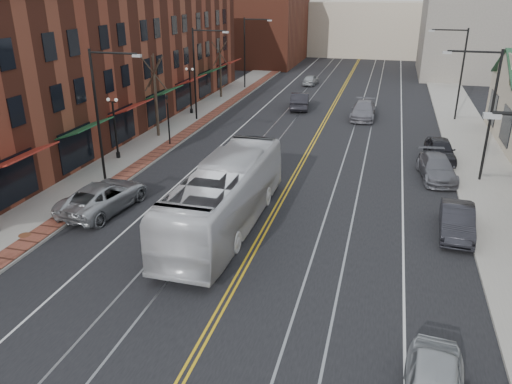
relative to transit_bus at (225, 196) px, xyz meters
The scene contains 25 objects.
sidewalk_left 13.08m from the transit_bus, 140.34° to the left, with size 4.00×120.00×0.15m, color gray.
sidewalk_right 16.36m from the transit_bus, 30.58° to the left, with size 4.00×120.00×0.15m, color gray.
building_left 23.16m from the transit_bus, 138.03° to the left, with size 10.00×50.00×11.00m, color maroon.
backdrop_left 60.17m from the transit_bus, 103.50° to the left, with size 14.00×18.00×14.00m, color maroon.
backdrop_mid 73.36m from the transit_bus, 88.43° to the left, with size 22.00×14.00×9.00m, color #B9A98F.
backdrop_right 56.06m from the transit_bus, 72.29° to the left, with size 12.00×16.00×11.00m, color slate.
streetlight_l_1 10.53m from the transit_bus, 154.65° to the left, with size 3.33×0.25×8.00m.
streetlight_l_2 22.45m from the transit_bus, 114.01° to the left, with size 3.33×0.25×8.00m.
streetlight_l_3 37.53m from the transit_bus, 103.98° to the left, with size 3.33×0.25×8.00m.
streetlight_r_1 16.94m from the transit_bus, 38.22° to the left, with size 3.33×0.25×8.00m.
streetlight_r_2 29.53m from the transit_bus, 63.58° to the left, with size 3.33×0.25×8.00m.
lamppost_l_2 13.61m from the transit_bus, 142.49° to the left, with size 0.84×0.28×4.27m.
lamppost_l_3 24.76m from the transit_bus, 115.84° to the left, with size 0.84×0.28×4.27m.
tree_left_near 17.81m from the transit_bus, 126.29° to the left, with size 1.78×1.37×6.48m.
tree_left_far 32.08m from the transit_bus, 109.10° to the left, with size 1.66×1.28×6.02m.
manhole_far 10.04m from the transit_bus, 157.97° to the right, with size 0.60×0.60×0.02m, color #592D19.
traffic_signal 15.00m from the transit_bus, 124.97° to the left, with size 0.18×0.15×3.80m.
transit_bus is the anchor object (origin of this frame).
parked_suv 7.22m from the transit_bus, behind, with size 2.64×5.73×1.59m, color #9C9FA3.
parked_car_b 11.57m from the transit_bus, 10.97° to the left, with size 1.54×4.41×1.45m, color black.
parked_car_c 14.91m from the transit_bus, 43.11° to the left, with size 2.03×4.99×1.45m, color slate.
parked_car_d 18.00m from the transit_bus, 51.00° to the left, with size 1.85×4.59×1.56m, color black.
distant_car_left 27.40m from the transit_bus, 92.39° to the left, with size 1.73×4.96×1.63m, color black.
distant_car_right 25.52m from the transit_bus, 78.02° to the left, with size 2.17×5.33×1.55m, color slate.
distant_car_far 40.73m from the transit_bus, 93.05° to the left, with size 1.51×3.75×1.28m, color #9A9DA0.
Camera 1 is at (5.42, -10.14, 11.49)m, focal length 35.00 mm.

